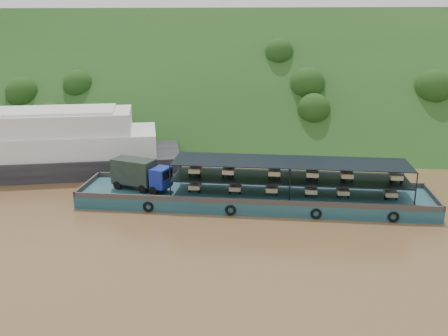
# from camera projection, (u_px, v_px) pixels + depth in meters

# --- Properties ---
(ground) EXTENTS (160.00, 160.00, 0.00)m
(ground) POSITION_uv_depth(u_px,v_px,m) (241.00, 208.00, 49.27)
(ground) COLOR brown
(ground) RESTS_ON ground
(hillside) EXTENTS (140.00, 39.60, 39.60)m
(hillside) POSITION_uv_depth(u_px,v_px,m) (258.00, 131.00, 83.57)
(hillside) COLOR #1C3C16
(hillside) RESTS_ON ground
(cargo_barge) EXTENTS (35.00, 7.18, 4.54)m
(cargo_barge) POSITION_uv_depth(u_px,v_px,m) (247.00, 193.00, 50.27)
(cargo_barge) COLOR #163B4D
(cargo_barge) RESTS_ON ground
(passenger_ferry) EXTENTS (39.37, 19.20, 7.74)m
(passenger_ferry) POSITION_uv_depth(u_px,v_px,m) (19.00, 146.00, 59.66)
(passenger_ferry) COLOR black
(passenger_ferry) RESTS_ON ground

